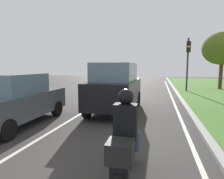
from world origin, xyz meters
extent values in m
plane|color=#383533|center=(0.00, 14.00, 0.00)|extent=(60.00, 60.00, 0.00)
cube|color=silver|center=(-0.70, 14.00, 0.00)|extent=(0.12, 32.00, 0.01)
cube|color=silver|center=(3.60, 14.00, 0.00)|extent=(0.12, 32.00, 0.01)
cube|color=#9E9B93|center=(4.10, 14.00, 0.06)|extent=(0.24, 48.00, 0.12)
cube|color=black|center=(0.73, 9.79, 0.93)|extent=(1.91, 4.50, 1.10)
cube|color=slate|center=(0.73, 9.64, 1.88)|extent=(1.71, 2.70, 0.80)
cylinder|color=black|center=(-0.14, 11.32, 0.38)|extent=(0.22, 0.76, 0.76)
cylinder|color=black|center=(1.60, 11.32, 0.38)|extent=(0.22, 0.76, 0.76)
cylinder|color=black|center=(-0.15, 8.26, 0.38)|extent=(0.22, 0.76, 0.76)
cylinder|color=black|center=(1.60, 8.26, 0.38)|extent=(0.22, 0.76, 0.76)
cube|color=#474C51|center=(-2.35, 6.86, 0.74)|extent=(1.88, 4.35, 0.84)
cube|color=slate|center=(-2.35, 6.76, 1.51)|extent=(1.62, 2.14, 0.70)
cylinder|color=black|center=(-3.20, 8.30, 0.32)|extent=(0.24, 0.65, 0.64)
cylinder|color=black|center=(-1.58, 8.34, 0.32)|extent=(0.24, 0.65, 0.64)
cylinder|color=black|center=(-1.50, 5.42, 0.32)|extent=(0.24, 0.65, 0.64)
cube|color=black|center=(2.14, 4.23, 0.58)|extent=(0.30, 1.40, 0.36)
ellipsoid|color=black|center=(2.13, 4.58, 0.80)|extent=(0.29, 0.50, 0.24)
cube|color=black|center=(2.15, 3.68, 0.85)|extent=(0.41, 0.41, 0.32)
cylinder|color=black|center=(2.13, 4.93, 0.30)|extent=(0.11, 0.60, 0.60)
cube|color=black|center=(2.14, 4.18, 1.18)|extent=(0.40, 0.27, 0.60)
sphere|color=black|center=(2.14, 4.21, 1.60)|extent=(0.28, 0.28, 0.28)
cylinder|color=navy|center=(1.97, 4.30, 0.80)|extent=(0.16, 0.30, 0.45)
cylinder|color=navy|center=(2.31, 4.31, 0.80)|extent=(0.16, 0.30, 0.45)
cylinder|color=#2D2D2D|center=(5.02, 18.42, 2.25)|extent=(0.14, 0.14, 4.51)
cube|color=black|center=(5.02, 18.22, 3.76)|extent=(0.32, 0.24, 0.90)
sphere|color=#3F0F0F|center=(5.02, 18.09, 4.04)|extent=(0.20, 0.20, 0.20)
sphere|color=#F2AD19|center=(5.02, 18.09, 3.76)|extent=(0.20, 0.20, 0.20)
sphere|color=black|center=(5.02, 18.09, 3.48)|extent=(0.20, 0.20, 0.20)
cylinder|color=#4C331E|center=(8.25, 20.62, 1.23)|extent=(0.32, 0.32, 2.46)
ellipsoid|color=#51661E|center=(8.25, 20.62, 3.78)|extent=(3.51, 3.51, 2.98)
camera|label=1|loc=(2.68, 0.98, 2.12)|focal=30.75mm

